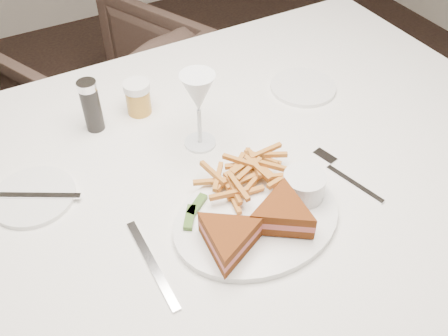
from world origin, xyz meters
TOP-DOWN VIEW (x-y plane):
  - table at (0.38, 0.27)m, footprint 1.50×1.00m
  - chair_far at (0.43, 1.25)m, footprint 0.80×0.78m
  - table_setting at (0.39, 0.20)m, footprint 0.83×0.62m

SIDE VIEW (x-z plane):
  - chair_far at x=0.43m, z-range 0.00..0.63m
  - table at x=0.38m, z-range 0.00..0.75m
  - table_setting at x=0.39m, z-range 0.70..0.88m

